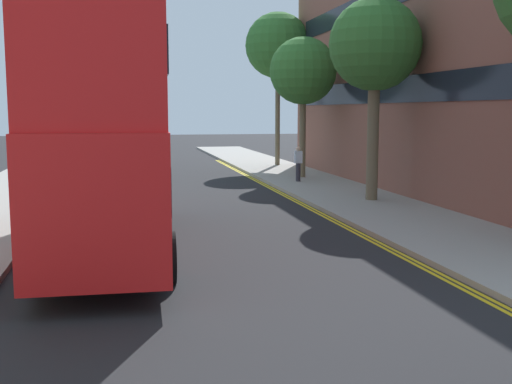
{
  "coord_description": "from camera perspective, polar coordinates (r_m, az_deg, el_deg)",
  "views": [
    {
      "loc": [
        -2.06,
        -1.05,
        3.39
      ],
      "look_at": [
        0.5,
        11.0,
        1.8
      ],
      "focal_mm": 44.04,
      "sensor_mm": 36.0,
      "label": 1
    }
  ],
  "objects": [
    {
      "name": "street_tree_mid",
      "position": [
        31.11,
        4.3,
        10.86
      ],
      "size": [
        3.27,
        3.27,
        6.83
      ],
      "color": "#6B6047",
      "rests_on": "sidewalk_right"
    },
    {
      "name": "townhouse_terrace_right",
      "position": [
        28.13,
        22.05,
        11.22
      ],
      "size": [
        10.08,
        28.0,
        11.08
      ],
      "color": "brown",
      "rests_on": "ground"
    },
    {
      "name": "sidewalk_right",
      "position": [
        19.36,
        14.45,
        -2.74
      ],
      "size": [
        4.0,
        80.0,
        0.14
      ],
      "primitive_type": "cube",
      "color": "#9E9991",
      "rests_on": "ground"
    },
    {
      "name": "kerb_line_inner",
      "position": [
        16.66,
        10.52,
        -4.49
      ],
      "size": [
        0.1,
        56.0,
        0.01
      ],
      "primitive_type": "cube",
      "color": "yellow",
      "rests_on": "ground"
    },
    {
      "name": "kerb_line_outer",
      "position": [
        16.72,
        11.03,
        -4.46
      ],
      "size": [
        0.1,
        56.0,
        0.01
      ],
      "primitive_type": "cube",
      "color": "yellow",
      "rests_on": "ground"
    },
    {
      "name": "pedestrian_far",
      "position": [
        29.17,
        3.86,
        2.62
      ],
      "size": [
        0.34,
        0.22,
        1.62
      ],
      "color": "#2D2D38",
      "rests_on": "sidewalk_right"
    },
    {
      "name": "street_tree_distant",
      "position": [
        23.48,
        10.76,
        12.86
      ],
      "size": [
        3.32,
        3.32,
        7.28
      ],
      "color": "#6B6047",
      "rests_on": "sidewalk_right"
    },
    {
      "name": "double_decker_bus_away",
      "position": [
        15.58,
        -13.27,
        5.84
      ],
      "size": [
        3.05,
        10.88,
        5.64
      ],
      "color": "red",
      "rests_on": "ground"
    },
    {
      "name": "street_tree_far",
      "position": [
        38.23,
        2.0,
        13.13
      ],
      "size": [
        3.88,
        3.88,
        9.06
      ],
      "color": "#6B6047",
      "rests_on": "sidewalk_right"
    }
  ]
}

